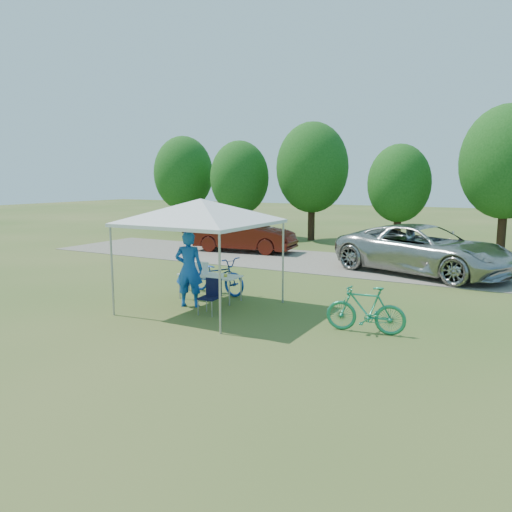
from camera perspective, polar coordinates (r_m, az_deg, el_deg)
The scene contains 13 objects.
ground at distance 12.56m, azimuth -6.15°, elevation -5.99°, with size 100.00×100.00×0.00m, color #2D5119.
gravel_strip at distance 19.52m, azimuth 7.37°, elevation -0.66°, with size 24.00×5.00×0.02m, color gray.
canopy at distance 12.16m, azimuth -6.36°, elevation 6.18°, with size 4.53×4.53×3.00m.
treeline at distance 25.07m, azimuth 12.01°, elevation 9.39°, with size 24.89×4.28×6.30m.
folding_table at distance 13.31m, azimuth -5.28°, elevation -2.31°, with size 1.66×0.69×0.68m.
folding_chair at distance 12.00m, azimuth -5.13°, elevation -4.27°, with size 0.45×0.46×0.84m.
cooler at distance 13.46m, azimuth -6.50°, elevation -1.36°, with size 0.42×0.28×0.30m.
ice_cream_cup at distance 12.97m, azimuth -3.51°, elevation -2.24°, with size 0.09×0.09×0.07m, color gold.
cyclist at distance 12.62m, azimuth -7.67°, elevation -1.48°, with size 0.70×0.46×1.92m, color blue.
bike_blue at distance 14.05m, azimuth -4.51°, elevation -2.17°, with size 0.70×2.01×1.05m, color #113499.
bike_green at distance 10.72m, azimuth 12.42°, elevation -5.99°, with size 0.47×1.66×1.00m, color #1C8056.
minivan at distance 17.73m, azimuth 18.65°, elevation 0.72°, with size 2.74×5.94×1.65m, color #A8A9A4.
sedan at distance 21.98m, azimuth -1.39°, elevation 2.47°, with size 1.59×4.55×1.50m, color #49130C.
Camera 1 is at (6.97, -9.95, 3.20)m, focal length 35.00 mm.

